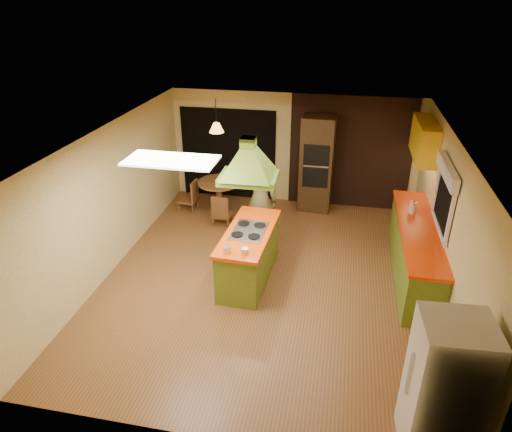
% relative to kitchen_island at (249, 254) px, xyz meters
% --- Properties ---
extents(ground, '(6.50, 6.50, 0.00)m').
position_rel_kitchen_island_xyz_m(ground, '(0.31, 0.07, -0.46)').
color(ground, brown).
rests_on(ground, ground).
extents(room_walls, '(5.50, 6.50, 6.50)m').
position_rel_kitchen_island_xyz_m(room_walls, '(0.31, 0.07, 0.79)').
color(room_walls, beige).
rests_on(room_walls, ground).
extents(ceiling_plane, '(6.50, 6.50, 0.00)m').
position_rel_kitchen_island_xyz_m(ceiling_plane, '(0.31, 0.07, 2.04)').
color(ceiling_plane, silver).
rests_on(ceiling_plane, room_walls).
extents(brick_panel, '(2.64, 0.03, 2.50)m').
position_rel_kitchen_island_xyz_m(brick_panel, '(1.56, 3.30, 0.79)').
color(brick_panel, '#381E14').
rests_on(brick_panel, ground).
extents(nook_opening, '(2.20, 0.03, 2.10)m').
position_rel_kitchen_island_xyz_m(nook_opening, '(-1.19, 3.30, 0.59)').
color(nook_opening, black).
rests_on(nook_opening, ground).
extents(right_counter, '(0.62, 3.05, 0.92)m').
position_rel_kitchen_island_xyz_m(right_counter, '(2.76, 0.67, 0.00)').
color(right_counter, olive).
rests_on(right_counter, ground).
extents(upper_cabinets, '(0.34, 1.40, 0.70)m').
position_rel_kitchen_island_xyz_m(upper_cabinets, '(2.88, 2.27, 1.49)').
color(upper_cabinets, yellow).
rests_on(upper_cabinets, room_walls).
extents(window_right, '(0.12, 1.35, 1.06)m').
position_rel_kitchen_island_xyz_m(window_right, '(3.01, 0.47, 1.31)').
color(window_right, black).
rests_on(window_right, room_walls).
extents(fluor_panel, '(1.20, 0.60, 0.03)m').
position_rel_kitchen_island_xyz_m(fluor_panel, '(-0.79, -1.13, 2.02)').
color(fluor_panel, white).
rests_on(fluor_panel, ceiling_plane).
extents(kitchen_island, '(0.82, 1.85, 0.93)m').
position_rel_kitchen_island_xyz_m(kitchen_island, '(0.00, 0.00, 0.00)').
color(kitchen_island, olive).
rests_on(kitchen_island, ground).
extents(range_hood, '(0.91, 0.66, 0.78)m').
position_rel_kitchen_island_xyz_m(range_hood, '(0.00, -0.00, 1.79)').
color(range_hood, '#5E7D1F').
rests_on(range_hood, ceiling_plane).
extents(man, '(0.73, 0.55, 1.83)m').
position_rel_kitchen_island_xyz_m(man, '(-0.05, 1.26, 0.45)').
color(man, brown).
rests_on(man, ground).
extents(refrigerator, '(0.73, 0.70, 1.69)m').
position_rel_kitchen_island_xyz_m(refrigerator, '(2.63, -2.78, 0.38)').
color(refrigerator, white).
rests_on(refrigerator, ground).
extents(wall_oven, '(0.72, 0.63, 2.11)m').
position_rel_kitchen_island_xyz_m(wall_oven, '(0.87, 3.02, 0.59)').
color(wall_oven, '#473017').
rests_on(wall_oven, ground).
extents(dining_table, '(0.92, 0.92, 0.70)m').
position_rel_kitchen_island_xyz_m(dining_table, '(-1.21, 2.48, 0.02)').
color(dining_table, brown).
rests_on(dining_table, ground).
extents(chair_left, '(0.41, 0.41, 0.71)m').
position_rel_kitchen_island_xyz_m(chair_left, '(-1.91, 2.38, -0.11)').
color(chair_left, brown).
rests_on(chair_left, ground).
extents(chair_near, '(0.40, 0.40, 0.70)m').
position_rel_kitchen_island_xyz_m(chair_near, '(-0.96, 1.83, -0.11)').
color(chair_near, brown).
rests_on(chair_near, ground).
extents(pendant_lamp, '(0.36, 0.36, 0.20)m').
position_rel_kitchen_island_xyz_m(pendant_lamp, '(-1.21, 2.48, 1.44)').
color(pendant_lamp, '#FF9E3F').
rests_on(pendant_lamp, ceiling_plane).
extents(canister_large, '(0.14, 0.14, 0.20)m').
position_rel_kitchen_island_xyz_m(canister_large, '(2.71, 1.24, 0.56)').
color(canister_large, '#FFEECD').
rests_on(canister_large, right_counter).
extents(canister_medium, '(0.14, 0.14, 0.18)m').
position_rel_kitchen_island_xyz_m(canister_medium, '(2.71, 1.26, 0.55)').
color(canister_medium, beige).
rests_on(canister_medium, right_counter).
extents(canister_small, '(0.15, 0.15, 0.15)m').
position_rel_kitchen_island_xyz_m(canister_small, '(2.71, 1.19, 0.54)').
color(canister_small, beige).
rests_on(canister_small, right_counter).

